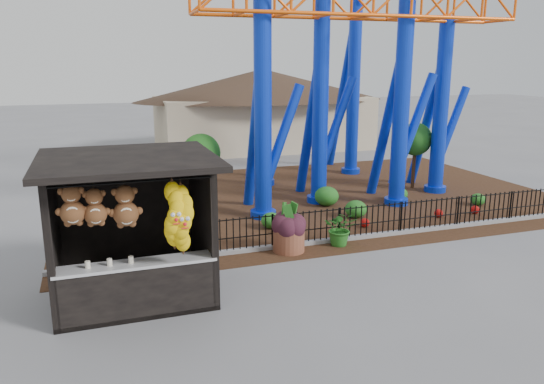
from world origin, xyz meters
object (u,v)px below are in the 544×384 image
object	(u,v)px
potted_plant	(341,228)
terracotta_planter	(289,240)
roller_coaster	(339,20)
prize_booth	(132,232)

from	to	relation	value
potted_plant	terracotta_planter	bearing A→B (deg)	-156.16
roller_coaster	terracotta_planter	bearing A→B (deg)	-125.64
prize_booth	roller_coaster	world-z (taller)	roller_coaster
prize_booth	potted_plant	world-z (taller)	prize_booth
roller_coaster	potted_plant	bearing A→B (deg)	-113.74
potted_plant	prize_booth	bearing A→B (deg)	-138.59
terracotta_planter	potted_plant	size ratio (longest dim) A/B	0.85
terracotta_planter	potted_plant	distance (m)	1.54
roller_coaster	potted_plant	xyz separation A→B (m)	(-2.43, -5.53, -5.94)
roller_coaster	terracotta_planter	size ratio (longest dim) A/B	12.91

